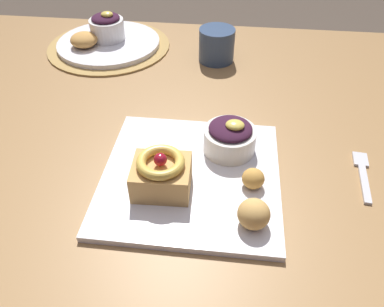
{
  "coord_description": "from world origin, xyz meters",
  "views": [
    {
      "loc": [
        0.05,
        -0.58,
        1.19
      ],
      "look_at": [
        -0.0,
        -0.1,
        0.77
      ],
      "focal_mm": 35.46,
      "sensor_mm": 36.0,
      "label": 1
    }
  ],
  "objects": [
    {
      "name": "cake_slice",
      "position": [
        -0.04,
        -0.16,
        0.77
      ],
      "size": [
        0.09,
        0.08,
        0.07
      ],
      "rotation": [
        0.0,
        0.0,
        0.04
      ],
      "color": "tan",
      "rests_on": "front_plate"
    },
    {
      "name": "fork",
      "position": [
        0.3,
        -0.07,
        0.73
      ],
      "size": [
        0.03,
        0.13,
        0.0
      ],
      "rotation": [
        0.0,
        0.0,
        1.48
      ],
      "color": "silver",
      "rests_on": "dining_table"
    },
    {
      "name": "berry_ramekin",
      "position": [
        0.06,
        -0.05,
        0.77
      ],
      "size": [
        0.09,
        0.09,
        0.07
      ],
      "color": "silver",
      "rests_on": "front_plate"
    },
    {
      "name": "coffee_mug",
      "position": [
        0.01,
        0.31,
        0.77
      ],
      "size": [
        0.09,
        0.09,
        0.08
      ],
      "primitive_type": "cylinder",
      "color": "#334766",
      "rests_on": "dining_table"
    },
    {
      "name": "front_plate",
      "position": [
        -0.0,
        -0.12,
        0.74
      ],
      "size": [
        0.3,
        0.3,
        0.01
      ],
      "primitive_type": "cube",
      "color": "white",
      "rests_on": "dining_table"
    },
    {
      "name": "woven_placemat",
      "position": [
        -0.28,
        0.35,
        0.73
      ],
      "size": [
        0.33,
        0.33,
        0.0
      ],
      "primitive_type": "cylinder",
      "color": "#AD894C",
      "rests_on": "dining_table"
    },
    {
      "name": "fritter_front",
      "position": [
        0.1,
        -0.14,
        0.76
      ],
      "size": [
        0.04,
        0.04,
        0.03
      ],
      "primitive_type": "ellipsoid",
      "color": "gold",
      "rests_on": "front_plate"
    },
    {
      "name": "fritter_middle",
      "position": [
        0.1,
        -0.22,
        0.76
      ],
      "size": [
        0.05,
        0.05,
        0.04
      ],
      "primitive_type": "ellipsoid",
      "color": "tan",
      "rests_on": "front_plate"
    },
    {
      "name": "back_ramekin",
      "position": [
        -0.28,
        0.37,
        0.78
      ],
      "size": [
        0.09,
        0.09,
        0.08
      ],
      "color": "white",
      "rests_on": "back_plate"
    },
    {
      "name": "back_pastry",
      "position": [
        -0.33,
        0.32,
        0.76
      ],
      "size": [
        0.07,
        0.07,
        0.04
      ],
      "primitive_type": "ellipsoid",
      "color": "#C68E47",
      "rests_on": "back_plate"
    },
    {
      "name": "back_plate",
      "position": [
        -0.28,
        0.35,
        0.74
      ],
      "size": [
        0.27,
        0.27,
        0.01
      ],
      "primitive_type": "cylinder",
      "color": "white",
      "rests_on": "woven_placemat"
    },
    {
      "name": "dining_table",
      "position": [
        0.0,
        0.0,
        0.65
      ],
      "size": [
        1.41,
        1.06,
        0.73
      ],
      "color": "olive",
      "rests_on": "ground_plane"
    }
  ]
}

